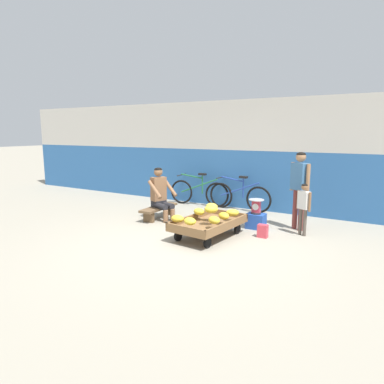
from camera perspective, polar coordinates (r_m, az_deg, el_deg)
The scene contains 13 objects.
ground_plane at distance 5.93m, azimuth -0.76°, elevation -8.79°, with size 80.00×80.00×0.00m, color gray.
back_wall at distance 8.58m, azimuth 10.68°, elevation 6.06°, with size 16.00×0.30×2.68m.
banana_cart at distance 6.27m, azimuth 2.82°, elevation -5.44°, with size 0.99×1.52×0.36m.
banana_pile at distance 6.11m, azimuth 2.66°, elevation -3.75°, with size 0.91×1.21×0.26m.
low_bench at distance 7.66m, azimuth -5.55°, elevation -2.93°, with size 0.33×1.11×0.27m.
vendor_seated at distance 7.51m, azimuth -5.23°, elevation -0.32°, with size 0.74×0.61×1.14m.
plastic_crate at distance 6.97m, azimuth 10.62°, elevation -4.79°, with size 0.36×0.28×0.30m.
weighing_scale at distance 6.90m, azimuth 10.69°, elevation -2.36°, with size 0.30×0.30×0.29m.
bicycle_near_left at distance 8.94m, azimuth 1.13°, elevation -0.01°, with size 1.66×0.48×0.86m.
bicycle_far_left at distance 8.46m, azimuth 7.88°, elevation -0.68°, with size 1.66×0.48×0.86m.
customer_adult at distance 6.93m, azimuth 17.54°, elevation 1.60°, with size 0.43×0.34×1.53m.
customer_child at distance 6.62m, azimuth 18.16°, elevation -1.87°, with size 0.28×0.20×0.98m.
shopping_bag at distance 6.42m, azimuth 11.72°, elevation -6.40°, with size 0.18×0.12×0.24m, color #D13D4C.
Camera 1 is at (2.92, -4.79, 1.92)m, focal length 31.92 mm.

